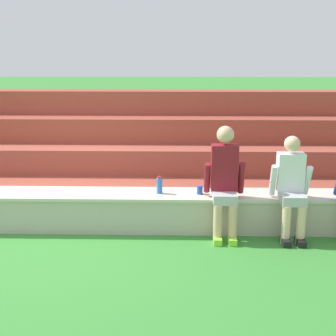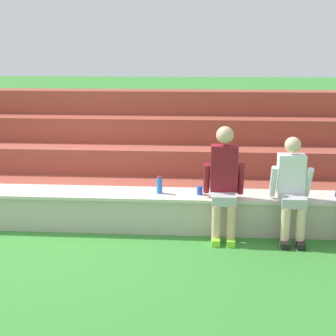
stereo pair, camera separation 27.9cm
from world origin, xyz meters
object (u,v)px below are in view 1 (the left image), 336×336
water_bottle_near_right (159,185)px  plastic_cup_left_end (200,190)px  person_left_of_center (225,179)px  person_center (291,185)px

water_bottle_near_right → plastic_cup_left_end: (0.53, -0.02, -0.06)m
person_left_of_center → plastic_cup_left_end: 0.43m
person_left_of_center → plastic_cup_left_end: bearing=143.4°
water_bottle_near_right → plastic_cup_left_end: water_bottle_near_right is taller
person_left_of_center → person_center: person_left_of_center is taller
person_left_of_center → water_bottle_near_right: size_ratio=6.10×
person_left_of_center → water_bottle_near_right: person_left_of_center is taller
water_bottle_near_right → person_center: bearing=-8.8°
plastic_cup_left_end → person_left_of_center: bearing=-36.6°
person_left_of_center → person_center: size_ratio=1.09×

